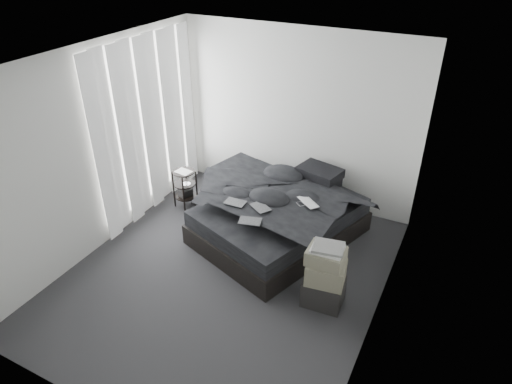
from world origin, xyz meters
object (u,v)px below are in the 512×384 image
at_px(side_stand, 185,189).
at_px(box_lower, 323,291).
at_px(bed, 279,228).
at_px(laptop, 305,198).

height_order(side_stand, box_lower, side_stand).
xyz_separation_m(bed, laptop, (0.38, -0.08, 0.62)).
distance_m(bed, laptop, 0.73).
relative_size(bed, side_stand, 3.50).
distance_m(bed, side_stand, 1.58).
relative_size(laptop, side_stand, 0.56).
bearing_deg(side_stand, box_lower, -21.42).
distance_m(side_stand, box_lower, 2.74).
bearing_deg(bed, box_lower, -24.55).
bearing_deg(laptop, bed, -154.50).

